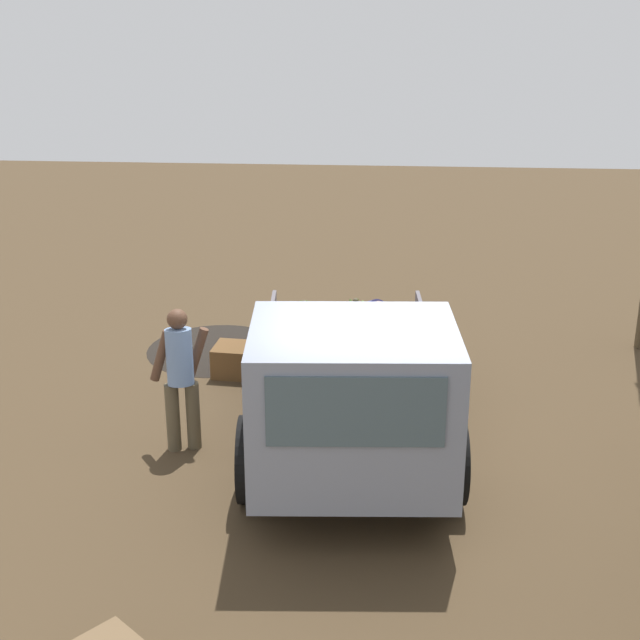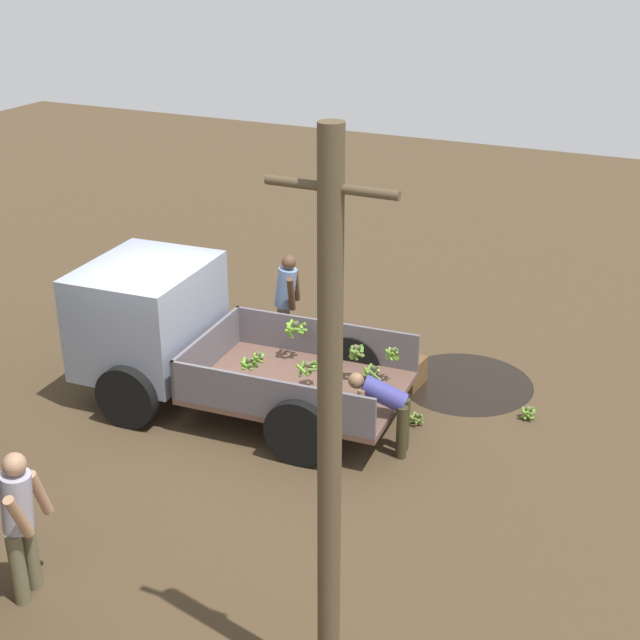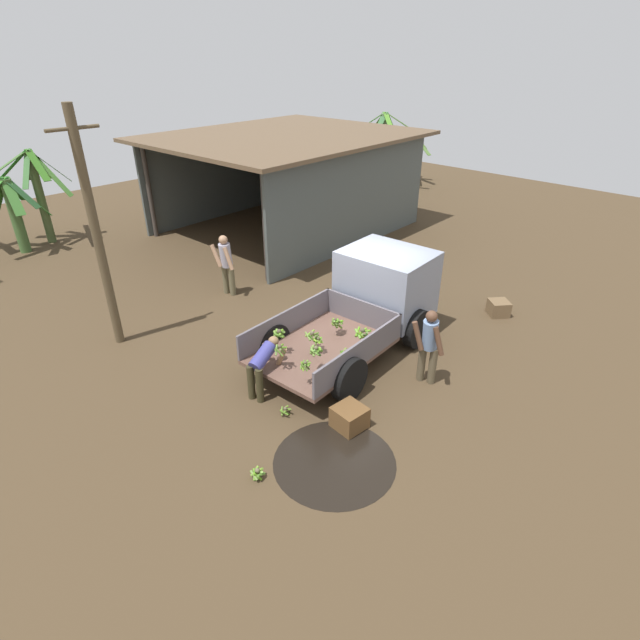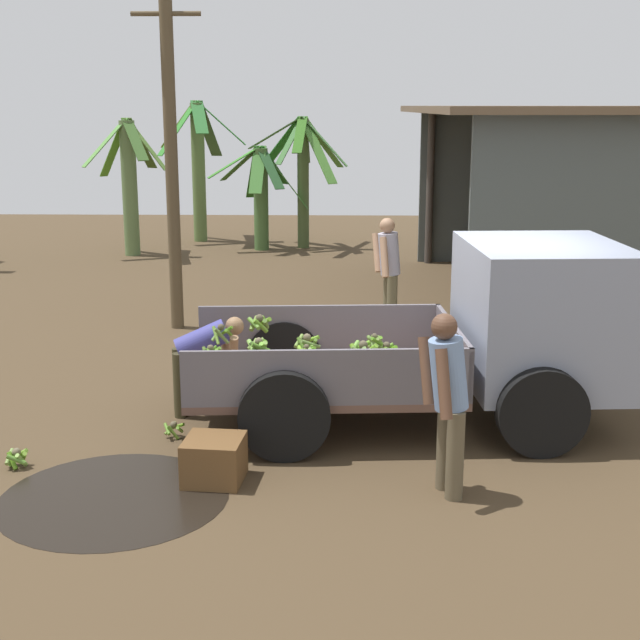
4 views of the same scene
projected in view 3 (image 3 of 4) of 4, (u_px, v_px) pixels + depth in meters
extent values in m
plane|color=#463623|center=(353.00, 332.00, 11.80)|extent=(36.00, 36.00, 0.00)
cylinder|color=black|center=(335.00, 462.00, 8.09)|extent=(2.01, 2.01, 0.01)
cube|color=brown|center=(322.00, 350.00, 10.18)|extent=(2.92, 2.14, 0.08)
cube|color=#605B62|center=(287.00, 322.00, 10.56)|extent=(2.80, 0.23, 0.55)
cube|color=#605B62|center=(361.00, 353.00, 9.49)|extent=(2.80, 0.23, 0.55)
cube|color=#605B62|center=(362.00, 312.00, 10.95)|extent=(0.18, 1.97, 0.55)
cube|color=#878FA3|center=(386.00, 282.00, 11.39)|extent=(1.70, 2.03, 1.49)
cube|color=#4C606B|center=(406.00, 260.00, 11.79)|extent=(0.13, 1.54, 0.66)
cylinder|color=black|center=(344.00, 302.00, 12.16)|extent=(0.90, 0.28, 0.89)
cylinder|color=black|center=(417.00, 329.00, 11.02)|extent=(0.90, 0.28, 0.89)
cylinder|color=black|center=(272.00, 343.00, 10.48)|extent=(0.90, 0.28, 0.89)
cylinder|color=black|center=(350.00, 379.00, 9.34)|extent=(0.90, 0.28, 0.89)
sphere|color=#4C4532|center=(280.00, 346.00, 9.25)|extent=(0.07, 0.07, 0.07)
cylinder|color=#589224|center=(284.00, 348.00, 9.32)|extent=(0.07, 0.20, 0.13)
cylinder|color=#52841C|center=(279.00, 347.00, 9.34)|extent=(0.18, 0.13, 0.14)
cylinder|color=olive|center=(277.00, 350.00, 9.29)|extent=(0.15, 0.13, 0.17)
cylinder|color=olive|center=(279.00, 352.00, 9.24)|extent=(0.11, 0.16, 0.18)
cylinder|color=#5A7635|center=(283.00, 351.00, 9.26)|extent=(0.16, 0.07, 0.18)
sphere|color=brown|center=(338.00, 321.00, 10.54)|extent=(0.08, 0.08, 0.08)
cylinder|color=olive|center=(335.00, 324.00, 10.53)|extent=(0.09, 0.19, 0.13)
cylinder|color=olive|center=(339.00, 326.00, 10.53)|extent=(0.16, 0.12, 0.17)
cylinder|color=olive|center=(342.00, 324.00, 10.56)|extent=(0.18, 0.15, 0.12)
cylinder|color=#64AF23|center=(339.00, 322.00, 10.63)|extent=(0.11, 0.19, 0.13)
cylinder|color=#538023|center=(336.00, 322.00, 10.61)|extent=(0.19, 0.05, 0.13)
sphere|color=brown|center=(346.00, 351.00, 9.48)|extent=(0.09, 0.09, 0.09)
cylinder|color=#528E23|center=(343.00, 356.00, 9.49)|extent=(0.10, 0.18, 0.19)
cylinder|color=#70A142|center=(347.00, 356.00, 9.44)|extent=(0.19, 0.15, 0.15)
cylinder|color=olive|center=(348.00, 356.00, 9.51)|extent=(0.16, 0.11, 0.20)
cylinder|color=#4E891E|center=(347.00, 353.00, 9.57)|extent=(0.11, 0.18, 0.18)
cylinder|color=olive|center=(343.00, 352.00, 9.56)|extent=(0.21, 0.07, 0.15)
sphere|color=brown|center=(312.00, 333.00, 9.92)|extent=(0.09, 0.09, 0.09)
cylinder|color=#567F2B|center=(314.00, 335.00, 10.01)|extent=(0.07, 0.21, 0.17)
cylinder|color=#6CA629|center=(310.00, 333.00, 10.01)|extent=(0.23, 0.10, 0.12)
cylinder|color=olive|center=(308.00, 336.00, 9.90)|extent=(0.11, 0.23, 0.12)
cylinder|color=#54812B|center=(312.00, 339.00, 9.90)|extent=(0.15, 0.15, 0.20)
cylinder|color=#5C7C37|center=(317.00, 336.00, 9.92)|extent=(0.22, 0.13, 0.12)
sphere|color=brown|center=(316.00, 348.00, 9.24)|extent=(0.08, 0.08, 0.08)
cylinder|color=#5D9F22|center=(319.00, 351.00, 9.30)|extent=(0.09, 0.17, 0.18)
cylinder|color=#7CA643|center=(317.00, 350.00, 9.32)|extent=(0.10, 0.16, 0.18)
cylinder|color=#43751A|center=(315.00, 350.00, 9.31)|extent=(0.16, 0.08, 0.18)
cylinder|color=olive|center=(312.00, 350.00, 9.28)|extent=(0.19, 0.13, 0.13)
cylinder|color=olive|center=(313.00, 352.00, 9.25)|extent=(0.12, 0.18, 0.16)
cylinder|color=#6EA23E|center=(315.00, 352.00, 9.20)|extent=(0.12, 0.19, 0.13)
cylinder|color=#557B35|center=(317.00, 353.00, 9.23)|extent=(0.17, 0.11, 0.18)
cylinder|color=#487620|center=(320.00, 351.00, 9.23)|extent=(0.20, 0.11, 0.12)
sphere|color=#4C4431|center=(335.00, 320.00, 10.39)|extent=(0.07, 0.07, 0.07)
cylinder|color=olive|center=(333.00, 321.00, 10.43)|extent=(0.13, 0.09, 0.12)
cylinder|color=#597C2C|center=(333.00, 322.00, 10.41)|extent=(0.08, 0.12, 0.13)
cylinder|color=#5B7E34|center=(335.00, 323.00, 10.37)|extent=(0.09, 0.14, 0.12)
cylinder|color=#74A546|center=(336.00, 323.00, 10.38)|extent=(0.13, 0.07, 0.12)
cylinder|color=#4E8A1D|center=(338.00, 322.00, 10.40)|extent=(0.14, 0.10, 0.11)
cylinder|color=olive|center=(337.00, 321.00, 10.43)|extent=(0.08, 0.14, 0.10)
cylinder|color=#68B02B|center=(336.00, 321.00, 10.46)|extent=(0.09, 0.13, 0.12)
cylinder|color=olive|center=(334.00, 321.00, 10.45)|extent=(0.12, 0.08, 0.14)
sphere|color=brown|center=(363.00, 330.00, 9.73)|extent=(0.09, 0.09, 0.09)
cylinder|color=#567834|center=(366.00, 334.00, 9.78)|extent=(0.16, 0.18, 0.22)
cylinder|color=#689D29|center=(366.00, 331.00, 9.82)|extent=(0.05, 0.25, 0.14)
cylinder|color=#71A92B|center=(362.00, 332.00, 9.84)|extent=(0.20, 0.18, 0.19)
cylinder|color=#558C1C|center=(358.00, 332.00, 9.78)|extent=(0.25, 0.14, 0.13)
cylinder|color=#649936|center=(358.00, 334.00, 9.72)|extent=(0.14, 0.25, 0.13)
cylinder|color=#699C24|center=(362.00, 336.00, 9.70)|extent=(0.15, 0.20, 0.21)
cylinder|color=olive|center=(366.00, 336.00, 9.70)|extent=(0.24, 0.07, 0.17)
sphere|color=brown|center=(318.00, 339.00, 9.84)|extent=(0.07, 0.07, 0.07)
cylinder|color=#73AD30|center=(319.00, 342.00, 9.81)|extent=(0.15, 0.10, 0.09)
cylinder|color=#537A21|center=(321.00, 341.00, 9.86)|extent=(0.14, 0.11, 0.12)
cylinder|color=olive|center=(320.00, 341.00, 9.90)|extent=(0.05, 0.13, 0.14)
cylinder|color=#5FA824|center=(318.00, 339.00, 9.92)|extent=(0.13, 0.14, 0.10)
cylinder|color=#4E7522|center=(316.00, 339.00, 9.90)|extent=(0.15, 0.04, 0.09)
cylinder|color=#537A27|center=(316.00, 341.00, 9.86)|extent=(0.12, 0.14, 0.12)
cylinder|color=#78B228|center=(317.00, 342.00, 9.81)|extent=(0.08, 0.16, 0.09)
sphere|color=brown|center=(279.00, 331.00, 9.75)|extent=(0.09, 0.09, 0.09)
cylinder|color=#679D25|center=(279.00, 332.00, 9.84)|extent=(0.18, 0.17, 0.14)
cylinder|color=#6EA830|center=(276.00, 334.00, 9.80)|extent=(0.19, 0.12, 0.15)
cylinder|color=olive|center=(276.00, 335.00, 9.75)|extent=(0.11, 0.19, 0.16)
cylinder|color=#54842A|center=(279.00, 335.00, 9.70)|extent=(0.17, 0.18, 0.12)
cylinder|color=#598822|center=(282.00, 335.00, 9.76)|extent=(0.18, 0.10, 0.17)
cylinder|color=#577931|center=(282.00, 333.00, 9.82)|extent=(0.06, 0.19, 0.15)
sphere|color=brown|center=(305.00, 363.00, 8.85)|extent=(0.06, 0.06, 0.06)
cylinder|color=#518126|center=(303.00, 365.00, 8.90)|extent=(0.16, 0.07, 0.14)
cylinder|color=olive|center=(302.00, 366.00, 8.87)|extent=(0.09, 0.14, 0.15)
cylinder|color=#577A2C|center=(304.00, 367.00, 8.84)|extent=(0.09, 0.15, 0.15)
cylinder|color=#4A7325|center=(307.00, 367.00, 8.86)|extent=(0.13, 0.04, 0.16)
cylinder|color=#61AD26|center=(309.00, 365.00, 8.87)|extent=(0.15, 0.13, 0.13)
cylinder|color=#71A932|center=(308.00, 364.00, 8.92)|extent=(0.05, 0.16, 0.14)
cylinder|color=#67A233|center=(305.00, 363.00, 8.93)|extent=(0.15, 0.11, 0.13)
cube|color=#4C5451|center=(353.00, 168.00, 20.24)|extent=(0.31, 6.29, 3.20)
cube|color=#4C5451|center=(230.00, 172.00, 19.52)|extent=(7.77, 0.36, 3.20)
cube|color=#4C5451|center=(354.00, 201.00, 15.93)|extent=(7.77, 0.36, 3.20)
cube|color=brown|center=(284.00, 136.00, 16.93)|extent=(8.80, 7.37, 0.12)
cylinder|color=#3F3833|center=(149.00, 191.00, 16.99)|extent=(0.16, 0.16, 3.20)
cylinder|color=#3F3833|center=(266.00, 227.00, 13.62)|extent=(0.16, 0.16, 3.20)
cylinder|color=brown|center=(97.00, 236.00, 10.21)|extent=(0.19, 0.19, 5.04)
cylinder|color=brown|center=(73.00, 128.00, 9.22)|extent=(1.00, 0.07, 0.07)
cylinder|color=#446632|center=(16.00, 217.00, 15.83)|extent=(0.34, 0.34, 2.36)
cube|color=#478B3E|center=(28.00, 197.00, 15.98)|extent=(1.13, 0.40, 1.46)
cube|color=#1E5A1B|center=(15.00, 189.00, 15.81)|extent=(0.71, 0.74, 0.93)
cube|color=#366929|center=(13.00, 196.00, 15.22)|extent=(0.35, 0.86, 1.03)
cube|color=#264D27|center=(22.00, 193.00, 15.39)|extent=(0.71, 0.90, 0.93)
cylinder|color=#597A39|center=(406.00, 155.00, 24.43)|extent=(0.28, 0.28, 2.49)
cube|color=#256323|center=(412.00, 139.00, 24.44)|extent=(1.03, 0.38, 1.24)
cube|color=#375C2B|center=(406.00, 136.00, 24.42)|extent=(0.82, 0.79, 0.91)
cube|color=#3A762B|center=(400.00, 138.00, 24.37)|extent=(0.30, 0.95, 1.09)
cube|color=#4B7E42|center=(396.00, 142.00, 24.18)|extent=(0.83, 0.98, 1.35)
cube|color=#308028|center=(402.00, 141.00, 23.66)|extent=(1.17, 0.42, 1.15)
cube|color=#395D17|center=(411.00, 142.00, 23.43)|extent=(1.18, 1.27, 1.10)
cube|color=#527634|center=(419.00, 141.00, 23.60)|extent=(0.35, 1.45, 1.12)
cube|color=#4E7126|center=(417.00, 138.00, 23.97)|extent=(0.76, 0.94, 0.96)
cylinder|color=#698B5B|center=(383.00, 153.00, 22.69)|extent=(0.35, 0.35, 3.35)
cube|color=#1E6419|center=(391.00, 128.00, 22.59)|extent=(1.18, 0.35, 1.46)
cube|color=#426220|center=(377.00, 124.00, 22.63)|extent=(0.61, 1.25, 1.18)
cube|color=#284E17|center=(367.00, 124.00, 22.12)|extent=(1.15, 1.29, 1.00)
cube|color=#396939|center=(378.00, 129.00, 21.70)|extent=(1.30, 0.49, 1.30)
cube|color=#4D8727|center=(389.00, 123.00, 21.41)|extent=(1.04, 1.26, 0.72)
cube|color=#3E5926|center=(402.00, 123.00, 21.88)|extent=(0.89, 1.47, 0.88)
cylinder|color=#47592F|center=(41.00, 198.00, 16.50)|extent=(0.27, 0.27, 3.02)
cube|color=#417336|center=(50.00, 166.00, 16.31)|extent=(1.08, 0.37, 1.15)
cube|color=#4C8533|center=(40.00, 165.00, 16.67)|extent=(1.03, 1.26, 1.25)
cube|color=#40542C|center=(28.00, 165.00, 16.29)|extent=(0.24, 0.91, 1.13)
cube|color=#207220|center=(11.00, 168.00, 16.05)|extent=(1.16, 1.27, 1.16)
cube|color=#3D632B|center=(8.00, 164.00, 15.60)|extent=(1.34, 0.49, 0.76)
cube|color=#3E7037|center=(26.00, 169.00, 15.66)|extent=(0.69, 0.72, 1.08)
cube|color=#2A5916|center=(38.00, 165.00, 15.51)|extent=(0.30, 1.36, 0.79)
cube|color=#4E8B35|center=(50.00, 173.00, 16.10)|extent=(0.93, 0.97, 1.50)
cylinder|color=brown|center=(433.00, 366.00, 9.83)|extent=(0.19, 0.19, 0.79)
cylinder|color=brown|center=(422.00, 363.00, 9.92)|extent=(0.19, 0.19, 0.79)
cylinder|color=#7391BE|center=(430.00, 335.00, 9.50)|extent=(0.43, 0.38, 0.65)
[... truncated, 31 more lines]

